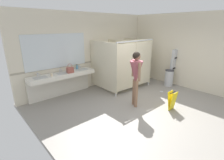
{
  "coord_description": "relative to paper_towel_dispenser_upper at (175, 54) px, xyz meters",
  "views": [
    {
      "loc": [
        -3.93,
        -2.85,
        2.45
      ],
      "look_at": [
        -1.06,
        0.36,
        1.05
      ],
      "focal_mm": 26.83,
      "sensor_mm": 36.0,
      "label": 1
    }
  ],
  "objects": [
    {
      "name": "paper_towel_dispenser_lower",
      "position": [
        0.0,
        0.02,
        -0.42
      ],
      "size": [
        0.33,
        0.13,
        0.45
      ],
      "color": "#B7BABF",
      "rests_on": "wall_side_right"
    },
    {
      "name": "paper_cup",
      "position": [
        -4.59,
        1.73,
        -0.37
      ],
      "size": [
        0.07,
        0.07,
        0.1
      ],
      "primitive_type": "cylinder",
      "color": "beige",
      "rests_on": "vanity_counter"
    },
    {
      "name": "wet_floor_sign",
      "position": [
        -2.18,
        -1.21,
        -1.01
      ],
      "size": [
        0.28,
        0.19,
        0.58
      ],
      "color": "yellow",
      "rests_on": "ground_plane"
    },
    {
      "name": "person_standing",
      "position": [
        -2.79,
        -0.27,
        -0.21
      ],
      "size": [
        0.54,
        0.54,
        1.73
      ],
      "color": "#8C664C",
      "rests_on": "ground_plane"
    },
    {
      "name": "floor_drain_cover",
      "position": [
        -1.1,
        -0.19,
        -1.31
      ],
      "size": [
        0.14,
        0.14,
        0.01
      ],
      "primitive_type": "cylinder",
      "color": "#B7BABF",
      "rests_on": "ground_plane"
    },
    {
      "name": "soap_dispenser",
      "position": [
        -3.48,
        2.02,
        -0.34
      ],
      "size": [
        0.07,
        0.07,
        0.18
      ],
      "color": "teal",
      "rests_on": "vanity_counter"
    },
    {
      "name": "paper_towel_dispenser_upper",
      "position": [
        0.0,
        0.0,
        0.0
      ],
      "size": [
        0.31,
        0.13,
        0.4
      ],
      "color": "#B7BABF",
      "rests_on": "wall_side_right"
    },
    {
      "name": "wall_back",
      "position": [
        -2.66,
        2.21,
        0.16
      ],
      "size": [
        6.05,
        0.12,
        2.94
      ],
      "primitive_type": "cube",
      "color": "beige",
      "rests_on": "ground_plane"
    },
    {
      "name": "mirror_panel",
      "position": [
        -4.16,
        2.14,
        0.3
      ],
      "size": [
        2.2,
        0.02,
        1.15
      ],
      "primitive_type": "cube",
      "color": "silver",
      "rests_on": "wall_back"
    },
    {
      "name": "trash_bin",
      "position": [
        -0.29,
        0.0,
        -0.97
      ],
      "size": [
        0.35,
        0.35,
        0.69
      ],
      "color": "#B7BABF",
      "rests_on": "ground_plane"
    },
    {
      "name": "wall_side_right",
      "position": [
        0.13,
        -0.58,
        0.16
      ],
      "size": [
        0.12,
        6.07,
        2.94
      ],
      "primitive_type": "cube",
      "color": "beige",
      "rests_on": "ground_plane"
    },
    {
      "name": "ground_plane",
      "position": [
        -2.66,
        -0.58,
        -1.36
      ],
      "size": [
        6.05,
        6.07,
        0.1
      ],
      "primitive_type": "cube",
      "color": "gray"
    },
    {
      "name": "vanity_counter",
      "position": [
        -4.16,
        1.94,
        -0.66
      ],
      "size": [
        2.3,
        0.56,
        1.01
      ],
      "color": "silver",
      "rests_on": "ground_plane"
    },
    {
      "name": "bathroom_stalls",
      "position": [
        -1.79,
        1.16,
        -0.3
      ],
      "size": [
        1.98,
        1.56,
        1.94
      ],
      "color": "beige",
      "rests_on": "ground_plane"
    },
    {
      "name": "handbag",
      "position": [
        -3.94,
        1.71,
        -0.31
      ],
      "size": [
        0.23,
        0.14,
        0.32
      ],
      "color": "#934C42",
      "rests_on": "vanity_counter"
    },
    {
      "name": "wall_back_tile_band",
      "position": [
        -2.66,
        2.15,
        -0.26
      ],
      "size": [
        6.05,
        0.01,
        0.06
      ],
      "primitive_type": "cube",
      "color": "#9E937F",
      "rests_on": "wall_back"
    }
  ]
}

